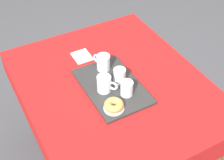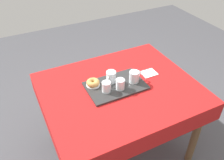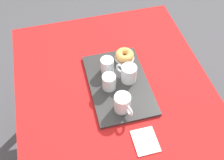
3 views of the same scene
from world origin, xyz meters
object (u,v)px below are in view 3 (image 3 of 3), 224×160
at_px(dining_table, 115,101).
at_px(water_glass_far, 107,66).
at_px(donut_plate_left, 124,58).
at_px(tea_mug_left, 128,74).
at_px(sugar_donut_left, 124,55).
at_px(serving_tray, 119,84).
at_px(paper_napkin, 145,141).
at_px(tea_mug_right, 123,103).
at_px(water_glass_near, 109,82).

relative_size(dining_table, water_glass_far, 14.35).
distance_m(dining_table, donut_plate_left, 0.25).
bearing_deg(tea_mug_left, sugar_donut_left, -8.42).
xyz_separation_m(serving_tray, paper_napkin, (-0.34, -0.03, -0.01)).
height_order(donut_plate_left, paper_napkin, donut_plate_left).
relative_size(tea_mug_left, tea_mug_right, 0.89).
bearing_deg(dining_table, paper_napkin, -169.56).
xyz_separation_m(serving_tray, tea_mug_right, (-0.16, 0.02, 0.05)).
distance_m(water_glass_far, sugar_donut_left, 0.13).
distance_m(dining_table, sugar_donut_left, 0.26).
bearing_deg(sugar_donut_left, water_glass_near, 142.72).
height_order(water_glass_far, donut_plate_left, water_glass_far).
bearing_deg(water_glass_far, paper_napkin, -170.99).
bearing_deg(serving_tray, tea_mug_left, -75.86).
height_order(dining_table, serving_tray, serving_tray).
bearing_deg(serving_tray, sugar_donut_left, -25.28).
xyz_separation_m(serving_tray, donut_plate_left, (0.16, -0.08, 0.01)).
bearing_deg(tea_mug_right, sugar_donut_left, -17.24).
bearing_deg(donut_plate_left, water_glass_far, 118.95).
xyz_separation_m(dining_table, tea_mug_left, (0.04, -0.08, 0.17)).
bearing_deg(tea_mug_right, water_glass_far, 3.56).
relative_size(tea_mug_left, water_glass_far, 1.25).
bearing_deg(water_glass_near, donut_plate_left, -37.28).
bearing_deg(paper_napkin, donut_plate_left, -5.08).
relative_size(tea_mug_right, donut_plate_left, 1.08).
bearing_deg(sugar_donut_left, donut_plate_left, 0.00).
xyz_separation_m(tea_mug_left, donut_plate_left, (0.15, -0.02, -0.04)).
bearing_deg(paper_napkin, serving_tray, 5.35).
relative_size(serving_tray, tea_mug_left, 4.37).
height_order(water_glass_far, sugar_donut_left, water_glass_far).
bearing_deg(dining_table, water_glass_far, 5.36).
bearing_deg(tea_mug_left, tea_mug_right, 155.63).
relative_size(tea_mug_left, water_glass_near, 1.25).
bearing_deg(donut_plate_left, water_glass_near, 142.72).
bearing_deg(tea_mug_right, serving_tray, -8.05).
distance_m(tea_mug_left, paper_napkin, 0.36).
distance_m(donut_plate_left, paper_napkin, 0.51).
distance_m(dining_table, tea_mug_right, 0.21).
bearing_deg(dining_table, water_glass_near, 63.81).
height_order(dining_table, sugar_donut_left, sugar_donut_left).
bearing_deg(water_glass_near, sugar_donut_left, -37.28).
distance_m(serving_tray, tea_mug_right, 0.17).
bearing_deg(sugar_donut_left, serving_tray, 154.72).
relative_size(dining_table, sugar_donut_left, 11.72).
relative_size(tea_mug_right, sugar_donut_left, 1.14).
bearing_deg(donut_plate_left, tea_mug_right, 162.76).
height_order(tea_mug_right, water_glass_far, tea_mug_right).
xyz_separation_m(donut_plate_left, paper_napkin, (-0.50, 0.04, -0.02)).
distance_m(dining_table, water_glass_far, 0.20).
relative_size(dining_table, paper_napkin, 9.50).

